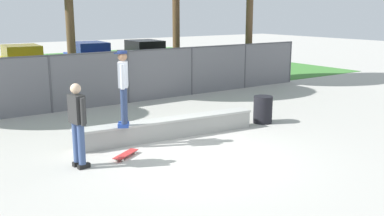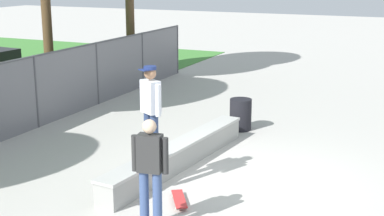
# 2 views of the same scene
# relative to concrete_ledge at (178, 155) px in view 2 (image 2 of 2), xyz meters

# --- Properties ---
(ground_plane) EXTENTS (80.00, 80.00, 0.00)m
(ground_plane) POSITION_rel_concrete_ledge_xyz_m (-0.24, -1.71, -0.26)
(ground_plane) COLOR #ADAAA3
(concrete_ledge) EXTENTS (5.01, 0.97, 0.51)m
(concrete_ledge) POSITION_rel_concrete_ledge_xyz_m (0.00, 0.00, 0.00)
(concrete_ledge) COLOR #999993
(concrete_ledge) RESTS_ON ground
(skateboarder) EXTENTS (0.41, 0.53, 1.84)m
(skateboarder) POSITION_rel_concrete_ledge_xyz_m (-1.29, -0.07, 1.29)
(skateboarder) COLOR #2647A5
(skateboarder) RESTS_ON concrete_ledge
(skateboard) EXTENTS (0.78, 0.60, 0.09)m
(skateboard) POSITION_rel_concrete_ledge_xyz_m (-1.64, -0.81, -0.19)
(skateboard) COLOR red
(skateboard) RESTS_ON ground
(bystander) EXTENTS (0.32, 0.59, 1.82)m
(bystander) POSITION_rel_concrete_ledge_xyz_m (-2.74, -0.84, 0.75)
(bystander) COLOR black
(bystander) RESTS_ON ground
(trash_bin) EXTENTS (0.56, 0.56, 0.81)m
(trash_bin) POSITION_rel_concrete_ledge_xyz_m (3.14, -0.26, 0.15)
(trash_bin) COLOR black
(trash_bin) RESTS_ON ground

